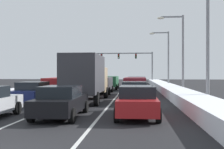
# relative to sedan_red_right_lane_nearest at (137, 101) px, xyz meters

# --- Properties ---
(ground_plane) EXTENTS (123.28, 123.28, 0.00)m
(ground_plane) POSITION_rel_sedan_red_right_lane_nearest_xyz_m (-3.53, 11.94, -0.76)
(ground_plane) COLOR black
(lane_stripe_between_right_lane_and_center_lane) EXTENTS (0.14, 52.16, 0.01)m
(lane_stripe_between_right_lane_and_center_lane) POSITION_rel_sedan_red_right_lane_nearest_xyz_m (-1.83, 16.68, -0.76)
(lane_stripe_between_right_lane_and_center_lane) COLOR silver
(lane_stripe_between_right_lane_and_center_lane) RESTS_ON ground
(lane_stripe_between_center_lane_and_left_lane) EXTENTS (0.14, 52.16, 0.01)m
(lane_stripe_between_center_lane_and_left_lane) POSITION_rel_sedan_red_right_lane_nearest_xyz_m (-5.23, 16.68, -0.76)
(lane_stripe_between_center_lane_and_left_lane) COLOR silver
(lane_stripe_between_center_lane_and_left_lane) RESTS_ON ground
(snow_bank_right_shoulder) EXTENTS (2.01, 52.16, 0.76)m
(snow_bank_right_shoulder) POSITION_rel_sedan_red_right_lane_nearest_xyz_m (3.47, 16.68, -0.39)
(snow_bank_right_shoulder) COLOR white
(snow_bank_right_shoulder) RESTS_ON ground
(snow_bank_left_shoulder) EXTENTS (1.31, 52.16, 0.75)m
(snow_bank_left_shoulder) POSITION_rel_sedan_red_right_lane_nearest_xyz_m (-10.53, 16.68, -0.39)
(snow_bank_left_shoulder) COLOR white
(snow_bank_left_shoulder) RESTS_ON ground
(sedan_red_right_lane_nearest) EXTENTS (2.00, 4.50, 1.51)m
(sedan_red_right_lane_nearest) POSITION_rel_sedan_red_right_lane_nearest_xyz_m (0.00, 0.00, 0.00)
(sedan_red_right_lane_nearest) COLOR maroon
(sedan_red_right_lane_nearest) RESTS_ON ground
(sedan_white_right_lane_second) EXTENTS (2.00, 4.50, 1.51)m
(sedan_white_right_lane_second) POSITION_rel_sedan_red_right_lane_nearest_xyz_m (-0.19, 6.17, 0.00)
(sedan_white_right_lane_second) COLOR silver
(sedan_white_right_lane_second) RESTS_ON ground
(suv_maroon_right_lane_third) EXTENTS (2.16, 4.90, 1.67)m
(suv_maroon_right_lane_third) POSITION_rel_sedan_red_right_lane_nearest_xyz_m (-0.19, 12.40, 0.25)
(suv_maroon_right_lane_third) COLOR maroon
(suv_maroon_right_lane_third) RESTS_ON ground
(suv_gray_right_lane_fourth) EXTENTS (2.16, 4.90, 1.67)m
(suv_gray_right_lane_fourth) POSITION_rel_sedan_red_right_lane_nearest_xyz_m (-0.02, 19.55, 0.25)
(suv_gray_right_lane_fourth) COLOR slate
(suv_gray_right_lane_fourth) RESTS_ON ground
(sedan_black_center_lane_nearest) EXTENTS (2.00, 4.50, 1.51)m
(sedan_black_center_lane_nearest) POSITION_rel_sedan_red_right_lane_nearest_xyz_m (-3.66, -0.34, 0.00)
(sedan_black_center_lane_nearest) COLOR black
(sedan_black_center_lane_nearest) RESTS_ON ground
(box_truck_center_lane_second) EXTENTS (2.53, 7.20, 3.36)m
(box_truck_center_lane_second) POSITION_rel_sedan_red_right_lane_nearest_xyz_m (-3.70, 6.44, 1.14)
(box_truck_center_lane_second) COLOR #937F60
(box_truck_center_lane_second) RESTS_ON ground
(suv_charcoal_center_lane_third) EXTENTS (2.16, 4.90, 1.67)m
(suv_charcoal_center_lane_third) POSITION_rel_sedan_red_right_lane_nearest_xyz_m (-3.64, 14.49, 0.25)
(suv_charcoal_center_lane_third) COLOR #38383D
(suv_charcoal_center_lane_third) RESTS_ON ground
(suv_green_center_lane_fourth) EXTENTS (2.16, 4.90, 1.67)m
(suv_green_center_lane_fourth) POSITION_rel_sedan_red_right_lane_nearest_xyz_m (-3.43, 21.32, 0.25)
(suv_green_center_lane_fourth) COLOR #1E5633
(suv_green_center_lane_fourth) RESTS_ON ground
(sedan_navy_left_lane_second) EXTENTS (2.00, 4.50, 1.51)m
(sedan_navy_left_lane_second) POSITION_rel_sedan_red_right_lane_nearest_xyz_m (-7.15, 5.08, 0.00)
(sedan_navy_left_lane_second) COLOR navy
(sedan_navy_left_lane_second) RESTS_ON ground
(suv_red_left_lane_third) EXTENTS (2.16, 4.90, 1.67)m
(suv_red_left_lane_third) POSITION_rel_sedan_red_right_lane_nearest_xyz_m (-7.07, 11.40, 0.25)
(suv_red_left_lane_third) COLOR maroon
(suv_red_left_lane_third) RESTS_ON ground
(sedan_white_left_lane_fourth) EXTENTS (2.00, 4.50, 1.51)m
(sedan_white_left_lane_fourth) POSITION_rel_sedan_red_right_lane_nearest_xyz_m (-6.70, 17.96, 0.00)
(sedan_white_left_lane_fourth) COLOR silver
(sedan_white_left_lane_fourth) RESTS_ON ground
(traffic_light_gantry) EXTENTS (14.00, 0.47, 6.20)m
(traffic_light_gantry) POSITION_rel_sedan_red_right_lane_nearest_xyz_m (-2.21, 40.37, 4.12)
(traffic_light_gantry) COLOR slate
(traffic_light_gantry) RESTS_ON ground
(street_lamp_right_near) EXTENTS (2.66, 0.36, 8.82)m
(street_lamp_right_near) POSITION_rel_sedan_red_right_lane_nearest_xyz_m (4.21, 4.83, 4.47)
(street_lamp_right_near) COLOR gray
(street_lamp_right_near) RESTS_ON ground
(street_lamp_right_mid) EXTENTS (2.66, 0.36, 7.84)m
(street_lamp_right_mid) POSITION_rel_sedan_red_right_lane_nearest_xyz_m (4.20, 14.31, 3.95)
(street_lamp_right_mid) COLOR gray
(street_lamp_right_mid) RESTS_ON ground
(street_lamp_right_far) EXTENTS (2.66, 0.36, 7.66)m
(street_lamp_right_far) POSITION_rel_sedan_red_right_lane_nearest_xyz_m (3.87, 23.79, 3.86)
(street_lamp_right_far) COLOR gray
(street_lamp_right_far) RESTS_ON ground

